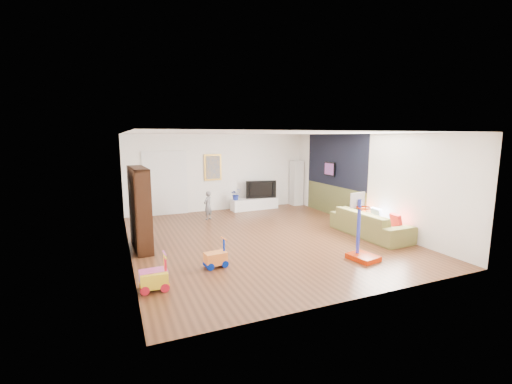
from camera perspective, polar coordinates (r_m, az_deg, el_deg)
name	(u,v)px	position (r m, az deg, el deg)	size (l,w,h in m)	color
floor	(262,237)	(9.05, 0.99, -7.59)	(6.50, 7.50, 0.00)	brown
ceiling	(262,133)	(8.66, 1.04, 9.78)	(6.50, 7.50, 0.00)	white
wall_back	(219,173)	(12.25, -6.11, 3.23)	(6.50, 0.00, 2.70)	white
wall_front	(359,218)	(5.59, 16.81, -4.24)	(6.50, 0.00, 2.70)	silver
wall_left	(127,195)	(8.02, -20.73, -0.45)	(0.00, 7.50, 2.70)	silver
wall_right	(364,180)	(10.49, 17.49, 1.86)	(0.00, 7.50, 2.70)	silver
navy_accent	(335,160)	(11.53, 13.05, 5.17)	(0.01, 3.20, 1.70)	black
olive_wainscot	(334,201)	(11.69, 12.81, -1.44)	(0.01, 3.20, 1.00)	brown
doorway	(165,184)	(11.84, -14.87, 1.31)	(1.45, 0.06, 2.10)	white
painting_back	(213,167)	(12.12, -7.21, 4.10)	(0.62, 0.06, 0.92)	gold
artwork_right	(330,169)	(11.68, 12.16, 3.77)	(0.04, 0.56, 0.46)	#7F3F8C
media_console	(255,204)	(12.43, -0.25, -1.99)	(1.73, 0.43, 0.40)	white
tall_cabinet	(296,183)	(13.25, 6.74, 1.50)	(0.40, 0.40, 1.70)	silver
bookshelf	(140,209)	(8.38, -18.79, -2.66)	(0.34, 1.32, 1.93)	black
sofa	(370,223)	(9.62, 18.43, -4.97)	(2.30, 0.90, 0.67)	olive
basketball_hoop	(365,227)	(7.62, 17.67, -5.59)	(0.50, 0.60, 1.44)	#B32502
ride_on_yellow	(154,274)	(6.23, -16.64, -12.95)	(0.46, 0.28, 0.61)	yellow
ride_on_orange	(216,253)	(7.03, -6.76, -10.13)	(0.44, 0.27, 0.58)	orange
ride_on_pink	(153,271)	(6.32, -16.73, -12.56)	(0.47, 0.29, 0.62)	#CE4BA0
child	(208,206)	(10.96, -8.04, -2.24)	(0.33, 0.22, 0.91)	slate
tv	(260,189)	(12.48, 0.75, 0.50)	(1.11, 0.15, 0.64)	black
vase_plant	(236,194)	(12.08, -3.39, -0.36)	(0.37, 0.32, 0.41)	navy
pillow_left	(396,221)	(9.27, 22.29, -4.48)	(0.09, 0.35, 0.35)	red
pillow_center	(377,215)	(9.75, 19.52, -3.66)	(0.10, 0.39, 0.39)	white
pillow_right	(362,211)	(10.22, 17.20, -2.97)	(0.09, 0.35, 0.35)	#B54114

